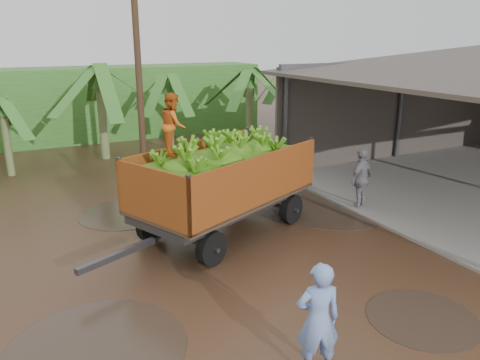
# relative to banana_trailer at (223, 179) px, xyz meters

# --- Properties ---
(ground) EXTENTS (100.00, 100.00, 0.00)m
(ground) POSITION_rel_banana_trailer_xyz_m (-0.96, -1.81, -1.49)
(ground) COLOR black
(ground) RESTS_ON ground
(hedge_north) EXTENTS (22.00, 3.00, 3.60)m
(hedge_north) POSITION_rel_banana_trailer_xyz_m (-2.96, 14.19, 0.31)
(hedge_north) COLOR #2D661E
(hedge_north) RESTS_ON ground
(banana_trailer) EXTENTS (6.83, 4.18, 3.79)m
(banana_trailer) POSITION_rel_banana_trailer_xyz_m (0.00, 0.00, 0.00)
(banana_trailer) COLOR #B55419
(banana_trailer) RESTS_ON ground
(man_blue) EXTENTS (0.80, 0.64, 1.89)m
(man_blue) POSITION_rel_banana_trailer_xyz_m (-1.08, -5.67, -0.55)
(man_blue) COLOR #6D8AC8
(man_blue) RESTS_ON ground
(man_grey) EXTENTS (1.20, 0.83, 1.89)m
(man_grey) POSITION_rel_banana_trailer_xyz_m (4.42, -0.27, -0.55)
(man_grey) COLOR gray
(man_grey) RESTS_ON ground
(utility_pole) EXTENTS (1.20, 0.24, 7.79)m
(utility_pole) POSITION_rel_banana_trailer_xyz_m (-0.30, 6.63, 2.46)
(utility_pole) COLOR #47301E
(utility_pole) RESTS_ON ground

